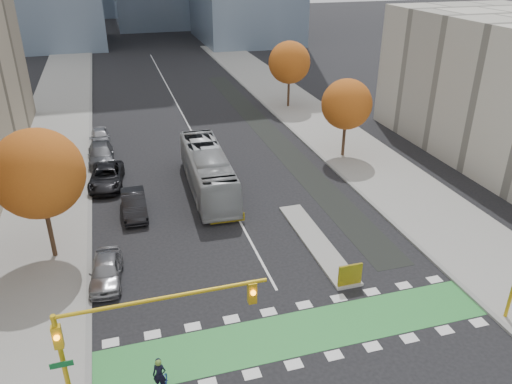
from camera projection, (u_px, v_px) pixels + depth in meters
ground at (311, 354)px, 23.38m from camera, size 300.00×300.00×0.00m
sidewalk_west at (41, 202)px, 37.13m from camera, size 7.00×120.00×0.15m
sidewalk_east at (368, 162)px, 43.98m from camera, size 7.00×120.00×0.15m
curb_west at (90, 196)px, 38.01m from camera, size 0.30×120.00×0.16m
curb_east at (331, 166)px, 43.09m from camera, size 0.30×120.00×0.16m
bike_crossing at (299, 332)px, 24.67m from camera, size 20.00×3.00×0.01m
centre_line at (181, 111)px, 57.78m from camera, size 0.15×70.00×0.01m
bike_lane_paint at (269, 133)px, 51.08m from camera, size 2.50×50.00×0.01m
median_island at (316, 242)px, 32.10m from camera, size 1.60×10.00×0.16m
hazard_board at (350, 275)px, 27.66m from camera, size 1.40×0.12×1.30m
tree_west at (38, 174)px, 28.17m from camera, size 5.20×5.20×8.22m
tree_east_near at (347, 104)px, 43.19m from camera, size 4.40×4.40×7.08m
tree_east_far at (289, 63)px, 56.91m from camera, size 4.80×4.80×7.65m
traffic_signal_west at (129, 327)px, 19.15m from camera, size 8.53×0.56×5.20m
bus at (208, 171)px, 38.41m from camera, size 3.13×11.91×3.29m
parked_car_a at (106, 271)px, 28.13m from camera, size 2.11×4.42×1.46m
parked_car_b at (134, 204)px, 35.26m from camera, size 1.66×4.71×1.55m
parked_car_c at (101, 154)px, 43.73m from camera, size 2.21×5.39×1.56m
parked_car_d at (106, 177)px, 39.52m from camera, size 3.05×5.72×1.53m
parked_car_e at (100, 136)px, 48.06m from camera, size 1.80×4.23×1.42m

